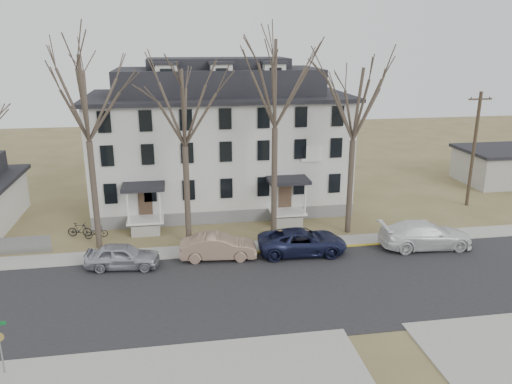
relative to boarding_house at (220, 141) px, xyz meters
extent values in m
plane|color=olive|center=(2.00, -17.95, -5.38)|extent=(120.00, 120.00, 0.00)
cube|color=#27272A|center=(2.00, -15.95, -5.38)|extent=(120.00, 10.00, 0.04)
cube|color=#A09F97|center=(2.00, -9.95, -5.38)|extent=(120.00, 2.00, 0.08)
cube|color=gold|center=(7.00, -10.85, -5.38)|extent=(14.00, 0.25, 0.06)
cube|color=slate|center=(0.00, 0.05, -4.88)|extent=(20.00, 10.00, 1.00)
cube|color=silver|center=(0.00, 0.05, -0.38)|extent=(20.00, 10.00, 8.00)
cube|color=black|center=(0.00, 0.05, 3.72)|extent=(20.80, 10.80, 0.30)
cube|color=black|center=(0.00, 0.05, 4.87)|extent=(16.00, 7.00, 2.00)
cube|color=black|center=(0.00, 0.05, 6.27)|extent=(11.00, 4.50, 0.80)
cube|color=white|center=(-6.00, -5.91, -4.38)|extent=(2.60, 2.00, 0.16)
cube|color=white|center=(4.50, -5.91, -4.38)|extent=(2.60, 2.00, 0.16)
cube|color=white|center=(6.50, -5.03, -0.18)|extent=(1.60, 0.08, 1.20)
cube|color=#A09F97|center=(28.00, 2.05, -3.88)|extent=(8.00, 6.00, 3.00)
cube|color=black|center=(28.00, 2.05, -2.18)|extent=(8.50, 6.50, 0.30)
cylinder|color=#473B31|center=(-9.00, -8.15, -1.74)|extent=(0.40, 0.40, 7.28)
cylinder|color=#473B31|center=(-3.00, -8.15, -2.00)|extent=(0.40, 0.40, 6.76)
cylinder|color=#473B31|center=(3.00, -8.15, -1.48)|extent=(0.40, 0.40, 7.80)
cylinder|color=#473B31|center=(8.50, -8.15, -2.00)|extent=(0.40, 0.40, 6.76)
cylinder|color=#3D3023|center=(20.50, -3.95, -0.63)|extent=(0.28, 0.28, 9.50)
cube|color=#3D3023|center=(20.50, -3.95, 3.52)|extent=(2.00, 0.12, 0.12)
imported|color=#ACADB8|center=(-7.13, -11.69, -4.62)|extent=(4.65, 2.32, 1.52)
imported|color=#9F7E68|center=(-1.23, -11.28, -4.58)|extent=(4.96, 2.07, 1.59)
imported|color=#1A1E3E|center=(4.27, -11.35, -4.58)|extent=(5.90, 2.94, 1.61)
imported|color=white|center=(12.64, -11.75, -4.49)|extent=(6.29, 2.85, 1.79)
imported|color=black|center=(-9.42, -6.52, -4.97)|extent=(1.65, 0.88, 0.83)
imported|color=black|center=(-10.61, -6.05, -4.87)|extent=(1.77, 0.78, 1.03)
cylinder|color=gray|center=(-11.15, -21.31, -4.15)|extent=(0.07, 0.07, 2.45)
camera|label=1|loc=(-3.57, -40.58, 8.15)|focal=35.00mm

